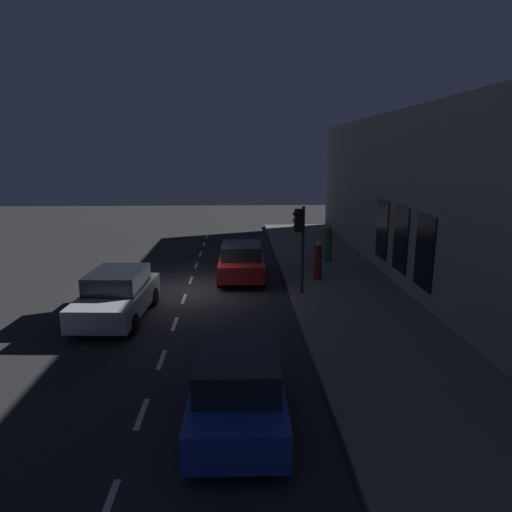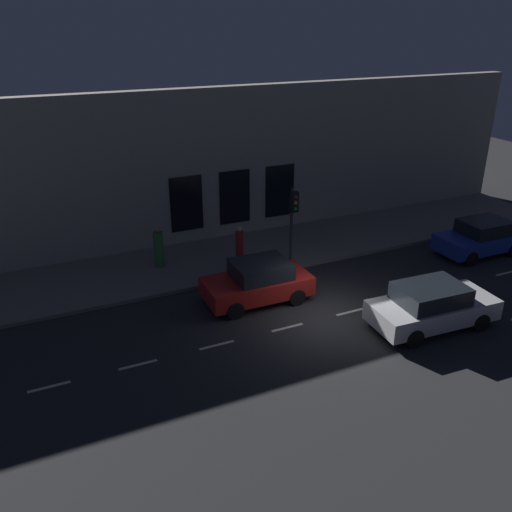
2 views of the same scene
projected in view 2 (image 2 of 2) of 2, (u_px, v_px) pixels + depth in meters
ground_plane at (327, 318)px, 19.17m from camera, size 60.00×60.00×0.00m
sidewalk at (254, 252)px, 24.32m from camera, size 4.50×32.00×0.15m
building_facade at (232, 165)px, 25.04m from camera, size 0.65×32.00×7.06m
lane_centre_line at (351, 312)px, 19.55m from camera, size 0.12×27.20×0.01m
traffic_light at (293, 211)px, 22.07m from camera, size 0.46×0.32×3.30m
parked_car_0 at (432, 306)px, 18.35m from camera, size 2.15×4.48×1.58m
parked_car_1 at (258, 282)px, 20.02m from camera, size 2.03×3.99×1.58m
parked_car_2 at (481, 237)px, 24.05m from camera, size 1.95×3.99×1.58m
pedestrian_0 at (240, 246)px, 22.87m from camera, size 0.46×0.46×1.62m
pedestrian_1 at (159, 248)px, 22.48m from camera, size 0.55×0.55×1.79m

